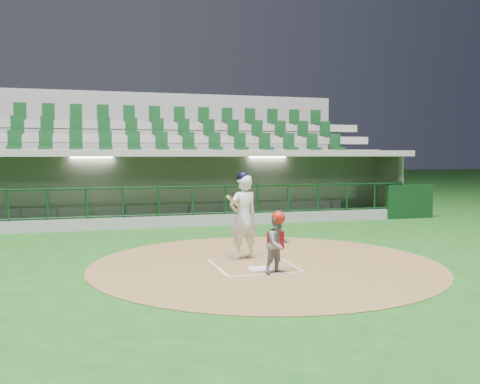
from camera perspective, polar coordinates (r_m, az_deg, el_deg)
name	(u,v)px	position (r m, az deg, el deg)	size (l,w,h in m)	color
ground	(249,263)	(11.20, 0.97, -7.60)	(120.00, 120.00, 0.00)	#174C15
dirt_circle	(266,264)	(11.11, 2.77, -7.67)	(7.20, 7.20, 0.01)	brown
home_plate	(260,269)	(10.55, 2.11, -8.21)	(0.43, 0.43, 0.02)	white
batter_box_chalk	(253,265)	(10.92, 1.44, -7.82)	(1.55, 1.80, 0.01)	white
dugout_structure	(184,192)	(18.63, -5.94, 0.01)	(16.40, 3.70, 3.00)	slate
seating_deck	(168,175)	(21.65, -7.66, 1.77)	(17.00, 6.72, 5.15)	gray
batter	(243,215)	(11.49, 0.34, -2.49)	(0.91, 0.94, 1.89)	white
catcher	(278,242)	(10.15, 4.08, -5.39)	(0.65, 0.57, 1.19)	gray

